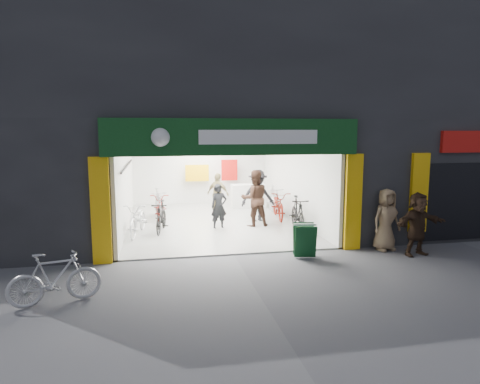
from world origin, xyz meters
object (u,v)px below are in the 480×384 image
object	(u,v)px
bike_right_front	(298,214)
parked_bike	(55,278)
sandwich_board	(305,239)
pedestrian_near	(386,220)
bike_left_front	(138,219)

from	to	relation	value
bike_right_front	parked_bike	size ratio (longest dim) A/B	1.12
sandwich_board	bike_right_front	bearing A→B (deg)	85.43
bike_right_front	pedestrian_near	world-z (taller)	pedestrian_near
bike_left_front	bike_right_front	world-z (taller)	bike_right_front
parked_bike	pedestrian_near	world-z (taller)	pedestrian_near
bike_left_front	pedestrian_near	distance (m)	7.25
bike_left_front	parked_bike	world-z (taller)	bike_left_front
bike_left_front	sandwich_board	xyz separation A→B (m)	(4.24, -3.18, -0.05)
pedestrian_near	bike_left_front	bearing A→B (deg)	144.74
parked_bike	pedestrian_near	xyz separation A→B (m)	(7.93, 2.12, 0.34)
parked_bike	sandwich_board	size ratio (longest dim) A/B	1.97
parked_bike	sandwich_board	xyz separation A→B (m)	(5.57, 1.92, -0.03)
bike_right_front	sandwich_board	distance (m)	2.87
pedestrian_near	sandwich_board	bearing A→B (deg)	173.84
bike_left_front	bike_right_front	bearing A→B (deg)	5.62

